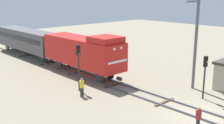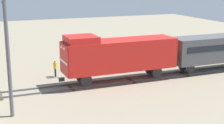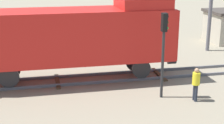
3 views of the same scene
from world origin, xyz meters
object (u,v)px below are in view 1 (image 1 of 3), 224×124
object	(u,v)px
passenger_car_leading	(27,39)
worker_near_track	(198,117)
worker_by_signal	(82,86)
catenary_mast	(195,42)
locomotive	(83,51)
traffic_signal_mid	(79,59)
traffic_signal_near	(205,69)

from	to	relation	value
passenger_car_leading	worker_near_track	bearing A→B (deg)	-94.76
worker_by_signal	catenary_mast	world-z (taller)	catenary_mast
locomotive	worker_near_track	distance (m)	15.77
traffic_signal_mid	worker_near_track	size ratio (longest dim) A/B	2.54
passenger_car_leading	traffic_signal_near	size ratio (longest dim) A/B	3.73
worker_by_signal	catenary_mast	size ratio (longest dim) A/B	0.20
locomotive	worker_near_track	world-z (taller)	locomotive
traffic_signal_mid	catenary_mast	world-z (taller)	catenary_mast
locomotive	worker_near_track	xyz separation A→B (m)	(-2.40, -15.49, -1.78)
traffic_signal_mid	worker_by_signal	size ratio (longest dim) A/B	2.54
worker_near_track	locomotive	bearing A→B (deg)	-95.36
traffic_signal_near	worker_by_signal	distance (m)	10.65
locomotive	worker_by_signal	distance (m)	6.93
traffic_signal_near	traffic_signal_mid	size ratio (longest dim) A/B	0.87
worker_near_track	catenary_mast	world-z (taller)	catenary_mast
passenger_car_leading	catenary_mast	world-z (taller)	catenary_mast
locomotive	catenary_mast	distance (m)	11.82
worker_near_track	traffic_signal_mid	bearing A→B (deg)	-81.68
traffic_signal_mid	locomotive	bearing A→B (deg)	47.75
locomotive	passenger_car_leading	world-z (taller)	locomotive
traffic_signal_mid	passenger_car_leading	bearing A→B (deg)	78.74
locomotive	traffic_signal_mid	size ratio (longest dim) A/B	2.68
worker_near_track	worker_by_signal	bearing A→B (deg)	-76.61
traffic_signal_near	traffic_signal_mid	xyz separation A→B (m)	(-6.60, 8.96, 0.37)
traffic_signal_mid	catenary_mast	size ratio (longest dim) A/B	0.50
worker_by_signal	traffic_signal_near	bearing A→B (deg)	48.03
passenger_car_leading	traffic_signal_near	bearing A→B (deg)	-82.99
passenger_car_leading	worker_by_signal	distance (m)	19.08
traffic_signal_mid	worker_by_signal	xyz separation A→B (m)	(-0.80, -1.47, -2.00)
traffic_signal_near	traffic_signal_mid	bearing A→B (deg)	126.39
worker_near_track	worker_by_signal	xyz separation A→B (m)	(-1.80, 10.27, 0.00)
worker_near_track	passenger_car_leading	bearing A→B (deg)	-91.31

